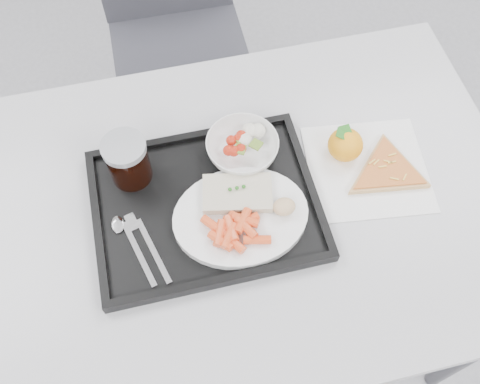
# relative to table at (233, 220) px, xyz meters

# --- Properties ---
(room) EXTENTS (6.04, 7.04, 2.84)m
(room) POSITION_rel_table_xyz_m (0.00, -0.30, 0.72)
(room) COLOR gray
(room) RESTS_ON ground
(table) EXTENTS (1.20, 0.80, 0.75)m
(table) POSITION_rel_table_xyz_m (0.00, 0.00, 0.00)
(table) COLOR #BCBDBF
(table) RESTS_ON ground
(chair) EXTENTS (0.43, 0.43, 0.93)m
(chair) POSITION_rel_table_xyz_m (-0.01, 0.80, -0.15)
(chair) COLOR #323238
(chair) RESTS_ON ground
(tray) EXTENTS (0.45, 0.35, 0.03)m
(tray) POSITION_rel_table_xyz_m (-0.05, 0.01, 0.08)
(tray) COLOR black
(tray) RESTS_ON table
(dinner_plate) EXTENTS (0.27, 0.27, 0.02)m
(dinner_plate) POSITION_rel_table_xyz_m (0.01, -0.04, 0.09)
(dinner_plate) COLOR white
(dinner_plate) RESTS_ON tray
(fish_fillet) EXTENTS (0.15, 0.11, 0.03)m
(fish_fillet) POSITION_rel_table_xyz_m (0.01, 0.00, 0.11)
(fish_fillet) COLOR beige
(fish_fillet) RESTS_ON dinner_plate
(bread_roll) EXTENTS (0.05, 0.04, 0.03)m
(bread_roll) POSITION_rel_table_xyz_m (0.09, -0.05, 0.12)
(bread_roll) COLOR tan
(bread_roll) RESTS_ON dinner_plate
(salad_bowl) EXTENTS (0.15, 0.15, 0.05)m
(salad_bowl) POSITION_rel_table_xyz_m (0.05, 0.11, 0.11)
(salad_bowl) COLOR white
(salad_bowl) RESTS_ON tray
(cola_glass) EXTENTS (0.09, 0.09, 0.11)m
(cola_glass) POSITION_rel_table_xyz_m (-0.19, 0.11, 0.14)
(cola_glass) COLOR black
(cola_glass) RESTS_ON tray
(cutlery) EXTENTS (0.10, 0.17, 0.01)m
(cutlery) POSITION_rel_table_xyz_m (-0.20, -0.04, 0.08)
(cutlery) COLOR silver
(cutlery) RESTS_ON tray
(napkin) EXTENTS (0.28, 0.27, 0.00)m
(napkin) POSITION_rel_table_xyz_m (0.30, 0.02, 0.07)
(napkin) COLOR white
(napkin) RESTS_ON table
(tangerine) EXTENTS (0.10, 0.10, 0.07)m
(tangerine) POSITION_rel_table_xyz_m (0.26, 0.07, 0.10)
(tangerine) COLOR #FF8700
(tangerine) RESTS_ON napkin
(pizza_slice) EXTENTS (0.26, 0.26, 0.02)m
(pizza_slice) POSITION_rel_table_xyz_m (0.33, -0.00, 0.08)
(pizza_slice) COLOR tan
(pizza_slice) RESTS_ON napkin
(carrot_pile) EXTENTS (0.13, 0.09, 0.03)m
(carrot_pile) POSITION_rel_table_xyz_m (-0.01, -0.08, 0.11)
(carrot_pile) COLOR #E95023
(carrot_pile) RESTS_ON dinner_plate
(salad_contents) EXTENTS (0.10, 0.08, 0.03)m
(salad_contents) POSITION_rel_table_xyz_m (0.05, 0.12, 0.12)
(salad_contents) COLOR #B3220F
(salad_contents) RESTS_ON salad_bowl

